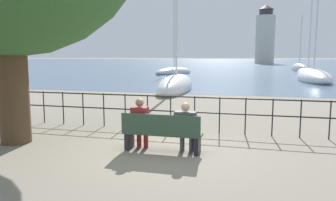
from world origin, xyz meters
The scene contains 12 objects.
ground_plane centered at (0.00, 0.00, 0.00)m, with size 1000.00×1000.00×0.00m, color gray.
harbor_water centered at (0.00, 161.63, 0.00)m, with size 600.00×300.00×0.01m.
park_bench centered at (0.00, -0.06, 0.43)m, with size 1.85×0.45×0.90m.
seated_person_left centered at (-0.55, 0.02, 0.67)m, with size 0.38×0.35×1.22m.
seated_person_right centered at (0.55, 0.01, 0.65)m, with size 0.49×0.35×1.17m.
promenade_railing centered at (0.00, 2.16, 0.69)m, with size 15.25×0.04×1.05m.
sailboat_0 centered at (8.53, 46.87, 0.37)m, with size 2.63×6.86×9.14m.
sailboat_1 centered at (8.11, 34.98, 0.29)m, with size 2.38×8.26×10.86m.
sailboat_2 centered at (-7.97, 33.26, 0.30)m, with size 4.62×7.25×10.49m.
sailboat_3 centered at (-2.90, 13.44, 0.33)m, with size 2.52×8.45×8.59m.
sailboat_5 centered at (7.06, 24.35, 0.35)m, with size 2.80×8.80×12.08m.
harbor_lighthouse centered at (4.64, 103.54, 8.60)m, with size 5.98×5.98×18.48m.
Camera 1 is at (2.04, -7.14, 2.19)m, focal length 35.00 mm.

